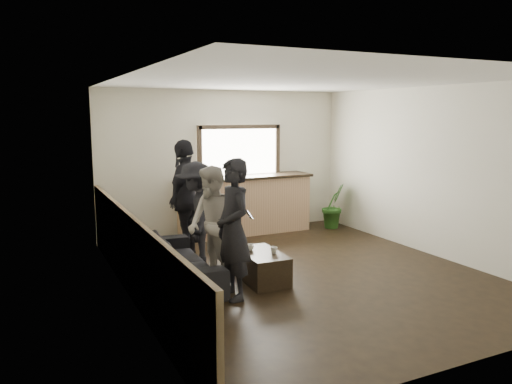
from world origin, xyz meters
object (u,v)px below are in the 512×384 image
coffee_table (261,267)px  person_a (233,229)px  cup_a (250,247)px  person_d (186,198)px  cup_b (274,250)px  person_b (212,224)px  potted_plant (333,206)px  sofa (178,260)px  person_c (197,215)px  bar_counter (245,201)px

coffee_table → person_a: size_ratio=0.52×
cup_a → person_d: size_ratio=0.06×
cup_b → person_a: size_ratio=0.06×
cup_a → person_b: 0.64m
cup_a → potted_plant: potted_plant is taller
person_b → person_d: person_d is taller
potted_plant → person_d: size_ratio=0.48×
sofa → person_b: (0.45, -0.20, 0.52)m
cup_a → person_c: 1.06m
person_c → person_d: size_ratio=0.84×
cup_a → person_d: 1.73m
sofa → person_d: 1.52m
potted_plant → coffee_table: bearing=-140.3°
cup_b → person_c: size_ratio=0.06×
coffee_table → person_c: 1.34m
sofa → potted_plant: 4.32m
bar_counter → person_d: bar_counter is taller
sofa → cup_a: bearing=-106.7°
cup_b → person_a: person_a is taller
sofa → person_a: person_a is taller
cup_a → person_c: bearing=119.2°
sofa → cup_b: (1.19, -0.63, 0.16)m
bar_counter → person_b: (-1.60, -2.41, 0.18)m
coffee_table → person_a: bearing=-145.2°
person_b → person_a: bearing=-8.5°
coffee_table → person_c: (-0.59, 1.04, 0.61)m
person_a → person_b: bearing=-180.0°
coffee_table → person_b: bearing=154.0°
sofa → coffee_table: bearing=-112.7°
bar_counter → coffee_table: size_ratio=2.88×
coffee_table → cup_b: size_ratio=9.22×
sofa → potted_plant: size_ratio=2.23×
sofa → coffee_table: sofa is taller
coffee_table → person_a: (-0.61, -0.42, 0.69)m
coffee_table → person_a: person_a is taller
bar_counter → person_a: (-1.59, -3.14, 0.26)m
cup_b → sofa: bearing=152.2°
cup_b → person_d: 2.07m
person_b → cup_a: bearing=66.3°
person_a → cup_b: bearing=111.3°
potted_plant → person_c: bearing=-159.0°
coffee_table → cup_b: 0.31m
bar_counter → sofa: 3.04m
potted_plant → person_d: bearing=-170.1°
bar_counter → person_b: 2.90m
cup_a → person_c: (-0.49, 0.87, 0.36)m
person_a → person_b: size_ratio=1.10×
cup_b → cup_a: bearing=128.0°
cup_a → person_a: bearing=-130.6°
coffee_table → sofa: bearing=154.9°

